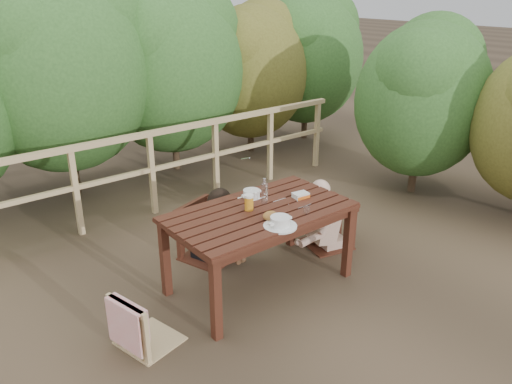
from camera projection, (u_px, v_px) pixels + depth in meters
ground at (259, 284)px, 4.64m from camera, size 60.00×60.00×0.00m
table at (259, 249)px, 4.50m from camera, size 1.59×0.90×0.74m
chair_left at (146, 295)px, 3.74m from camera, size 0.51×0.51×0.85m
chair_far at (209, 210)px, 4.92m from camera, size 0.64×0.64×1.02m
chair_right at (329, 205)px, 5.17m from camera, size 0.55×0.55×0.92m
woman at (208, 203)px, 4.91m from camera, size 0.62×0.69×1.16m
diner_right at (331, 190)px, 5.13m from camera, size 0.71×0.62×1.23m
railing at (152, 173)px, 5.90m from camera, size 5.60×0.10×1.01m
hedge_row at (127, 39)px, 6.46m from camera, size 6.60×1.60×3.80m
shrub_side at (484, 87)px, 5.82m from camera, size 1.40×2.20×2.90m
soup_near at (280, 222)px, 4.06m from camera, size 0.28×0.28×0.09m
soup_far at (252, 194)px, 4.60m from camera, size 0.26×0.26×0.09m
bread_roll at (270, 216)px, 4.19m from camera, size 0.13×0.10×0.08m
beer_glass at (249, 203)px, 4.33m from camera, size 0.08×0.08×0.16m
bottle at (264, 192)px, 4.44m from camera, size 0.06×0.06×0.25m
tumbler at (307, 211)px, 4.29m from camera, size 0.06×0.06×0.07m
butter_tub at (301, 196)px, 4.60m from camera, size 0.15×0.12×0.06m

